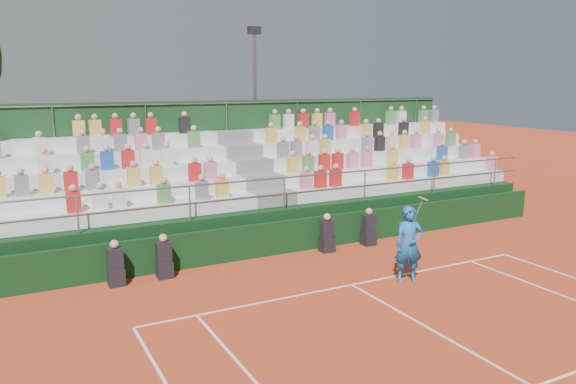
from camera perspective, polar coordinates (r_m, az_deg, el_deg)
ground at (r=14.55m, az=6.48°, el=-9.36°), size 90.00×90.00×0.00m
courtside_wall at (r=17.00m, az=0.47°, el=-4.48°), size 20.00×0.15×1.00m
line_officials at (r=15.99m, az=-3.50°, el=-5.60°), size 8.19×0.40×1.19m
grandstand at (r=19.70m, az=-3.97°, el=-0.56°), size 20.00×5.20×4.40m
tennis_player at (r=14.71m, az=12.19°, el=-5.22°), size 0.96×0.72×2.22m
floodlight_mast at (r=26.90m, az=-3.38°, el=9.80°), size 0.60×0.25×7.58m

